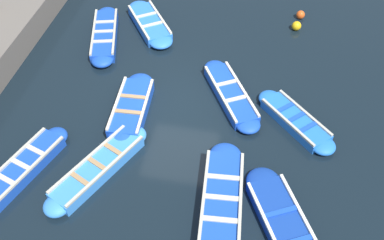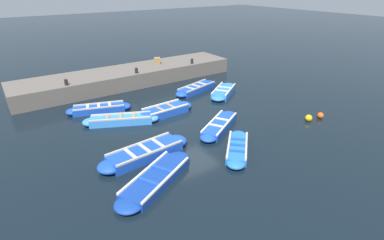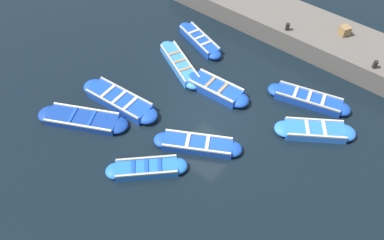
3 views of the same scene
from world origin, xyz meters
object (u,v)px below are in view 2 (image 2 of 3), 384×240
object	(u,v)px
boat_near_quay	(121,120)
buoy_orange_near	(309,118)
bollard_mid_south	(66,82)
boat_stern_in	(220,125)
boat_outer_right	(197,88)
boat_drifting	(156,179)
boat_inner_gap	(99,109)
bollard_mid_north	(136,71)
wooden_crate	(157,61)
bollard_north	(192,61)
boat_alongside	(224,92)
boat_broadside	(145,153)
boat_outer_left	(237,148)
buoy_yellow_far	(320,115)
boat_bow_out	(165,111)

from	to	relation	value
boat_near_quay	buoy_orange_near	size ratio (longest dim) A/B	10.43
boat_near_quay	bollard_mid_south	xyz separation A→B (m)	(4.62, 1.36, 1.00)
boat_stern_in	buoy_orange_near	size ratio (longest dim) A/B	9.80
boat_outer_right	bollard_mid_south	size ratio (longest dim) A/B	10.74
boat_drifting	boat_inner_gap	distance (m)	7.35
bollard_mid_north	wooden_crate	xyz separation A→B (m)	(1.42, -2.32, 0.04)
bollard_north	boat_stern_in	bearing A→B (deg)	154.31
boat_near_quay	bollard_mid_north	bearing A→B (deg)	-33.54
boat_alongside	boat_broadside	xyz separation A→B (m)	(-3.95, 7.44, 0.03)
bollard_mid_north	boat_near_quay	bearing A→B (deg)	146.46
boat_outer_right	bollard_mid_south	bearing A→B (deg)	69.13
boat_stern_in	bollard_mid_north	bearing A→B (deg)	4.76
boat_near_quay	boat_outer_left	xyz separation A→B (m)	(-5.33, -2.94, -0.03)
boat_stern_in	bollard_mid_south	world-z (taller)	bollard_mid_south
boat_outer_right	bollard_mid_north	bearing A→B (deg)	45.97
boat_stern_in	bollard_north	xyz separation A→B (m)	(7.84, -3.77, 1.03)
buoy_orange_near	boat_near_quay	bearing A→B (deg)	57.03
boat_alongside	buoy_yellow_far	distance (m)	5.96
boat_alongside	boat_stern_in	size ratio (longest dim) A/B	0.93
boat_near_quay	buoy_orange_near	world-z (taller)	boat_near_quay
boat_alongside	boat_outer_right	world-z (taller)	boat_outer_right
wooden_crate	boat_stern_in	bearing A→B (deg)	169.77
boat_broadside	boat_near_quay	bearing A→B (deg)	-6.90
boat_broadside	buoy_yellow_far	world-z (taller)	boat_broadside
boat_bow_out	boat_stern_in	bearing A→B (deg)	-156.05
boat_near_quay	buoy_yellow_far	distance (m)	10.25
boat_outer_right	bollard_mid_south	distance (m)	7.88
boat_alongside	boat_stern_in	xyz separation A→B (m)	(-3.61, 3.29, -0.02)
boat_bow_out	boat_outer_right	bearing A→B (deg)	-59.39
boat_outer_left	boat_broadside	bearing A→B (deg)	62.27
boat_outer_left	boat_broadside	size ratio (longest dim) A/B	0.67
boat_bow_out	wooden_crate	bearing A→B (deg)	-25.35
boat_inner_gap	boat_bow_out	distance (m)	3.65
buoy_orange_near	boat_bow_out	bearing A→B (deg)	48.55
buoy_orange_near	buoy_yellow_far	size ratio (longest dim) A/B	1.07
boat_near_quay	wooden_crate	distance (m)	8.17
boat_inner_gap	boat_stern_in	xyz separation A→B (m)	(-5.28, -4.14, -0.03)
boat_inner_gap	buoy_yellow_far	size ratio (longest dim) A/B	10.46
bollard_north	bollard_mid_south	size ratio (longest dim) A/B	1.00
boat_outer_right	bollard_mid_north	distance (m)	4.13
boat_outer_right	boat_stern_in	distance (m)	5.52
boat_bow_out	bollard_mid_south	size ratio (longest dim) A/B	9.66
boat_alongside	bollard_mid_north	distance (m)	5.87
boat_near_quay	buoy_yellow_far	world-z (taller)	boat_near_quay
bollard_mid_north	bollard_mid_south	size ratio (longest dim) A/B	1.00
boat_near_quay	boat_broadside	world-z (taller)	boat_broadside
bollard_mid_north	buoy_yellow_far	distance (m)	11.49
boat_outer_right	bollard_mid_north	world-z (taller)	bollard_mid_north
boat_near_quay	boat_stern_in	bearing A→B (deg)	-130.84
boat_near_quay	boat_outer_left	distance (m)	6.09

